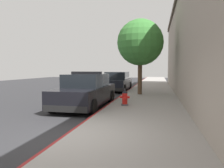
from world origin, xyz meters
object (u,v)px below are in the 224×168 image
object	(u,v)px
street_tree	(140,43)
parked_car_silver_ahead	(117,82)
police_cruiser	(86,91)
fire_hydrant	(125,98)

from	to	relation	value
street_tree	parked_car_silver_ahead	bearing A→B (deg)	121.94
police_cruiser	parked_car_silver_ahead	bearing A→B (deg)	89.74
parked_car_silver_ahead	street_tree	bearing A→B (deg)	-58.06
police_cruiser	street_tree	size ratio (longest dim) A/B	1.00
police_cruiser	street_tree	xyz separation A→B (m)	(2.20, 4.32, 2.75)
fire_hydrant	street_tree	xyz separation A→B (m)	(0.29, 4.54, 2.98)
fire_hydrant	police_cruiser	bearing A→B (deg)	173.35
police_cruiser	fire_hydrant	world-z (taller)	police_cruiser
police_cruiser	parked_car_silver_ahead	size ratio (longest dim) A/B	1.00
police_cruiser	street_tree	bearing A→B (deg)	63.02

